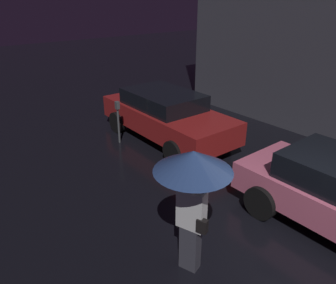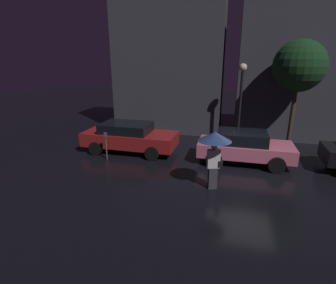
% 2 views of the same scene
% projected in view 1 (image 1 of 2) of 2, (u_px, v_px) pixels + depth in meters
% --- Properties ---
extents(ground_plane, '(60.00, 60.00, 0.00)m').
position_uv_depth(ground_plane, '(309.00, 267.00, 5.39)').
color(ground_plane, black).
extents(parked_car_red, '(4.63, 2.06, 1.45)m').
position_uv_depth(parked_car_red, '(166.00, 114.00, 9.93)').
color(parked_car_red, maroon).
rests_on(parked_car_red, ground).
extents(pedestrian_with_umbrella, '(1.16, 1.16, 2.12)m').
position_uv_depth(pedestrian_with_umbrella, '(193.00, 176.00, 4.70)').
color(pedestrian_with_umbrella, '#383842').
rests_on(pedestrian_with_umbrella, ground).
extents(parking_meter, '(0.12, 0.10, 1.29)m').
position_uv_depth(parking_meter, '(118.00, 118.00, 9.60)').
color(parking_meter, '#4C5154').
rests_on(parking_meter, ground).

